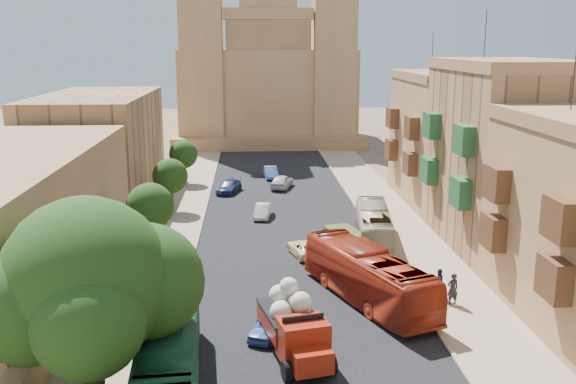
{
  "coord_description": "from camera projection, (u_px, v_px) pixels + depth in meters",
  "views": [
    {
      "loc": [
        -2.83,
        -20.85,
        14.94
      ],
      "look_at": [
        0.0,
        26.0,
        4.0
      ],
      "focal_mm": 40.0,
      "sensor_mm": 36.0,
      "label": 1
    }
  ],
  "objects": [
    {
      "name": "car_dkblue",
      "position": [
        229.0,
        187.0,
        65.37
      ],
      "size": [
        2.92,
        4.61,
        1.25
      ],
      "primitive_type": "imported",
      "rotation": [
        0.0,
        0.0,
        -0.3
      ],
      "color": "navy",
      "rests_on": "ground"
    },
    {
      "name": "street_tree_d",
      "position": [
        183.0,
        155.0,
        69.18
      ],
      "size": [
        3.09,
        3.09,
        4.75
      ],
      "color": "#332319",
      "rests_on": "ground"
    },
    {
      "name": "car_blue_a",
      "position": [
        269.0,
        325.0,
        33.43
      ],
      "size": [
        2.57,
        3.61,
        1.14
      ],
      "primitive_type": "imported",
      "rotation": [
        0.0,
        0.0,
        -0.41
      ],
      "color": "#5270BE",
      "rests_on": "ground"
    },
    {
      "name": "car_cream",
      "position": [
        304.0,
        248.0,
        46.08
      ],
      "size": [
        2.67,
        4.22,
        1.09
      ],
      "primitive_type": "imported",
      "rotation": [
        0.0,
        0.0,
        3.38
      ],
      "color": "#F7EBA9",
      "rests_on": "ground"
    },
    {
      "name": "street_tree_a",
      "position": [
        117.0,
        266.0,
        34.14
      ],
      "size": [
        3.27,
        3.27,
        5.03
      ],
      "color": "#332319",
      "rests_on": "ground"
    },
    {
      "name": "olive_pickup",
      "position": [
        347.0,
        245.0,
        45.78
      ],
      "size": [
        3.0,
        4.74,
        1.82
      ],
      "color": "#495620",
      "rests_on": "ground"
    },
    {
      "name": "townhouse_d",
      "position": [
        446.0,
        137.0,
        61.28
      ],
      "size": [
        9.0,
        14.0,
        15.9
      ],
      "color": "#A07148",
      "rests_on": "ground"
    },
    {
      "name": "red_truck",
      "position": [
        294.0,
        324.0,
        31.17
      ],
      "size": [
        3.67,
        6.57,
        3.64
      ],
      "color": "maroon",
      "rests_on": "ground"
    },
    {
      "name": "bus_cream_east",
      "position": [
        374.0,
        226.0,
        48.7
      ],
      "size": [
        3.61,
        10.25,
        2.79
      ],
      "primitive_type": "imported",
      "rotation": [
        0.0,
        0.0,
        3.01
      ],
      "color": "#BAAC8F",
      "rests_on": "ground"
    },
    {
      "name": "kerb_west",
      "position": [
        200.0,
        229.0,
        52.57
      ],
      "size": [
        0.25,
        140.0,
        0.12
      ],
      "primitive_type": "cube",
      "color": "#957C62",
      "rests_on": "ground"
    },
    {
      "name": "bus_red_east",
      "position": [
        368.0,
        276.0,
        37.6
      ],
      "size": [
        6.65,
        11.65,
        3.19
      ],
      "primitive_type": "imported",
      "rotation": [
        0.0,
        0.0,
        3.51
      ],
      "color": "maroon",
      "rests_on": "ground"
    },
    {
      "name": "ficus_tree",
      "position": [
        89.0,
        286.0,
        25.96
      ],
      "size": [
        9.03,
        8.31,
        9.03
      ],
      "color": "#332319",
      "rests_on": "ground"
    },
    {
      "name": "street_tree_b",
      "position": [
        150.0,
        207.0,
        45.77
      ],
      "size": [
        3.42,
        3.42,
        5.26
      ],
      "color": "#332319",
      "rests_on": "ground"
    },
    {
      "name": "bus_green_north",
      "position": [
        169.0,
        355.0,
        28.2
      ],
      "size": [
        3.34,
        11.15,
        3.06
      ],
      "primitive_type": "imported",
      "rotation": [
        0.0,
        0.0,
        0.07
      ],
      "color": "#1E5933",
      "rests_on": "ground"
    },
    {
      "name": "sidewalk_west",
      "position": [
        169.0,
        230.0,
        52.43
      ],
      "size": [
        5.0,
        140.0,
        0.01
      ],
      "primitive_type": "cube",
      "color": "#957C62",
      "rests_on": "ground"
    },
    {
      "name": "church",
      "position": [
        267.0,
        79.0,
        98.09
      ],
      "size": [
        28.0,
        22.5,
        36.3
      ],
      "color": "#A07148",
      "rests_on": "ground"
    },
    {
      "name": "car_white_a",
      "position": [
        263.0,
        211.0,
        56.11
      ],
      "size": [
        1.79,
        3.73,
        1.18
      ],
      "primitive_type": "imported",
      "rotation": [
        0.0,
        0.0,
        -0.16
      ],
      "color": "silver",
      "rests_on": "ground"
    },
    {
      "name": "sidewalk_east",
      "position": [
        398.0,
        226.0,
        53.55
      ],
      "size": [
        5.0,
        140.0,
        0.01
      ],
      "primitive_type": "cube",
      "color": "#957C62",
      "rests_on": "ground"
    },
    {
      "name": "road_surface",
      "position": [
        285.0,
        228.0,
        52.99
      ],
      "size": [
        14.0,
        140.0,
        0.01
      ],
      "primitive_type": "cube",
      "color": "black",
      "rests_on": "ground"
    },
    {
      "name": "townhouse_c",
      "position": [
        503.0,
        154.0,
        47.5
      ],
      "size": [
        9.0,
        14.0,
        17.4
      ],
      "color": "#AA794D",
      "rests_on": "ground"
    },
    {
      "name": "kerb_east",
      "position": [
        369.0,
        226.0,
        53.39
      ],
      "size": [
        0.25,
        140.0,
        0.12
      ],
      "primitive_type": "cube",
      "color": "#957C62",
      "rests_on": "ground"
    },
    {
      "name": "west_building_low",
      "position": [
        3.0,
        222.0,
        39.32
      ],
      "size": [
        10.0,
        28.0,
        8.4
      ],
      "primitive_type": "cube",
      "color": "olive",
      "rests_on": "ground"
    },
    {
      "name": "west_wall",
      "position": [
        105.0,
        261.0,
        42.33
      ],
      "size": [
        1.0,
        40.0,
        1.8
      ],
      "primitive_type": "cube",
      "color": "#A07148",
      "rests_on": "ground"
    },
    {
      "name": "pedestrian_a",
      "position": [
        453.0,
        289.0,
        37.31
      ],
      "size": [
        0.79,
        0.61,
        1.93
      ],
      "primitive_type": "imported",
      "rotation": [
        0.0,
        0.0,
        3.38
      ],
      "color": "black",
      "rests_on": "ground"
    },
    {
      "name": "pedestrian_c",
      "position": [
        439.0,
        284.0,
        38.12
      ],
      "size": [
        0.69,
        1.2,
        1.92
      ],
      "primitive_type": "imported",
      "rotation": [
        0.0,
        0.0,
        4.5
      ],
      "color": "#33343B",
      "rests_on": "ground"
    },
    {
      "name": "car_blue_b",
      "position": [
        271.0,
        172.0,
        72.53
      ],
      "size": [
        1.67,
        4.04,
        1.3
      ],
      "primitive_type": "imported",
      "rotation": [
        0.0,
        0.0,
        0.07
      ],
      "color": "#4E76C9",
      "rests_on": "ground"
    },
    {
      "name": "west_building_mid",
      "position": [
        99.0,
        144.0,
        64.41
      ],
      "size": [
        10.0,
        22.0,
        10.0
      ],
      "primitive_type": "cube",
      "color": "#AA794D",
      "rests_on": "ground"
    },
    {
      "name": "car_white_b",
      "position": [
        282.0,
        181.0,
        67.39
      ],
      "size": [
        2.92,
        4.57,
        1.45
      ],
      "primitive_type": "imported",
      "rotation": [
        0.0,
        0.0,
        2.83
      ],
      "color": "beige",
      "rests_on": "ground"
    },
    {
      "name": "street_tree_c",
      "position": [
        170.0,
        176.0,
        57.5
      ],
      "size": [
        3.18,
        3.18,
        4.88
      ],
      "color": "#332319",
      "rests_on": "ground"
    }
  ]
}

